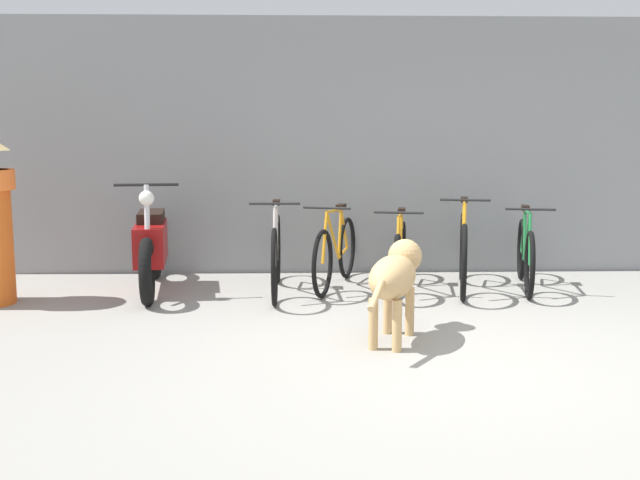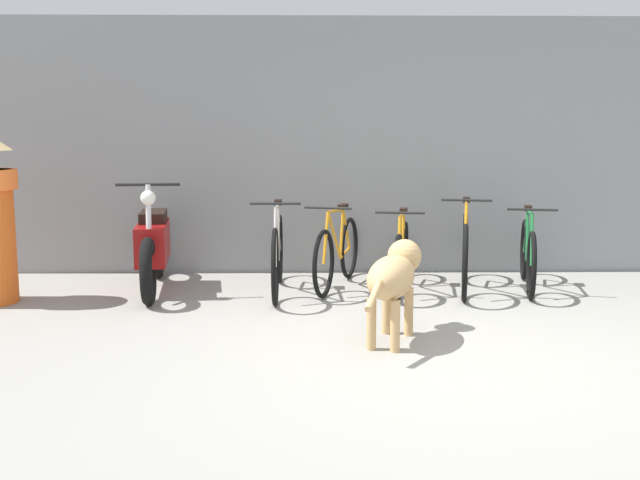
% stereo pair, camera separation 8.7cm
% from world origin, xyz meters
% --- Properties ---
extents(ground_plane, '(60.00, 60.00, 0.00)m').
position_xyz_m(ground_plane, '(0.00, 0.00, 0.00)').
color(ground_plane, gray).
extents(shop_wall_back, '(9.69, 0.20, 2.76)m').
position_xyz_m(shop_wall_back, '(0.00, 3.33, 1.38)').
color(shop_wall_back, gray).
rests_on(shop_wall_back, ground).
extents(bicycle_0, '(0.46, 1.76, 0.91)m').
position_xyz_m(bicycle_0, '(-1.25, 2.18, 0.38)').
color(bicycle_0, black).
rests_on(bicycle_0, ground).
extents(bicycle_1, '(0.59, 1.58, 0.84)m').
position_xyz_m(bicycle_1, '(-0.67, 2.44, 0.35)').
color(bicycle_1, black).
rests_on(bicycle_1, ground).
extents(bicycle_2, '(0.47, 1.59, 0.81)m').
position_xyz_m(bicycle_2, '(-0.04, 2.32, 0.33)').
color(bicycle_2, black).
rests_on(bicycle_2, ground).
extents(bicycle_3, '(0.49, 1.65, 0.93)m').
position_xyz_m(bicycle_3, '(0.57, 2.26, 0.38)').
color(bicycle_3, black).
rests_on(bicycle_3, ground).
extents(bicycle_4, '(0.49, 1.57, 0.84)m').
position_xyz_m(bicycle_4, '(1.20, 2.31, 0.34)').
color(bicycle_4, black).
rests_on(bicycle_4, ground).
extents(motorcycle, '(0.58, 1.90, 1.08)m').
position_xyz_m(motorcycle, '(-2.47, 2.32, 0.43)').
color(motorcycle, black).
rests_on(motorcycle, ground).
extents(stray_dog, '(0.59, 1.23, 0.71)m').
position_xyz_m(stray_dog, '(-0.32, 0.54, 0.49)').
color(stray_dog, tan).
rests_on(stray_dog, ground).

